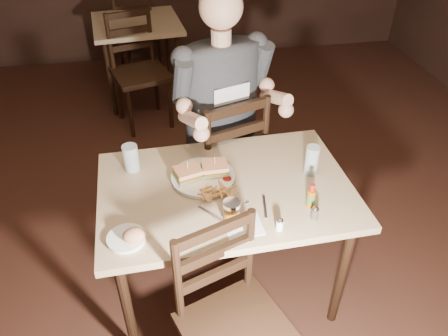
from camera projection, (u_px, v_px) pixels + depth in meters
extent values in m
plane|color=black|center=(194.00, 285.00, 2.62)|extent=(7.00, 7.00, 0.00)
cube|color=tan|center=(226.00, 190.00, 2.16)|extent=(1.26, 0.86, 0.04)
cylinder|color=black|center=(128.00, 312.00, 2.05)|extent=(0.05, 0.05, 0.73)
cylinder|color=black|center=(125.00, 217.00, 2.56)|extent=(0.05, 0.05, 0.73)
cylinder|color=black|center=(342.00, 275.00, 2.22)|extent=(0.05, 0.05, 0.73)
cylinder|color=black|center=(298.00, 193.00, 2.73)|extent=(0.05, 0.05, 0.73)
cube|color=tan|center=(136.00, 24.00, 4.10)|extent=(0.87, 0.87, 0.04)
cylinder|color=black|center=(110.00, 80.00, 4.01)|extent=(0.04, 0.04, 0.73)
cylinder|color=black|center=(106.00, 53.00, 4.51)|extent=(0.04, 0.04, 0.73)
cylinder|color=black|center=(179.00, 72.00, 4.15)|extent=(0.04, 0.04, 0.73)
cylinder|color=black|center=(168.00, 47.00, 4.64)|extent=(0.04, 0.04, 0.73)
cylinder|color=white|center=(203.00, 178.00, 2.19)|extent=(0.32, 0.32, 0.02)
ellipsoid|color=maroon|center=(227.00, 179.00, 2.16)|extent=(0.05, 0.05, 0.01)
cylinder|color=silver|center=(131.00, 158.00, 2.22)|extent=(0.08, 0.08, 0.15)
cylinder|color=silver|center=(312.00, 160.00, 2.19)|extent=(0.07, 0.07, 0.16)
cube|color=white|center=(243.00, 225.00, 1.93)|extent=(0.17, 0.16, 0.00)
cube|color=silver|center=(215.00, 217.00, 1.97)|extent=(0.14, 0.17, 0.00)
cube|color=silver|center=(265.00, 207.00, 2.02)|extent=(0.04, 0.15, 0.00)
cylinder|color=white|center=(127.00, 239.00, 1.86)|extent=(0.17, 0.17, 0.01)
ellipsoid|color=tan|center=(134.00, 235.00, 1.83)|extent=(0.10, 0.08, 0.06)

